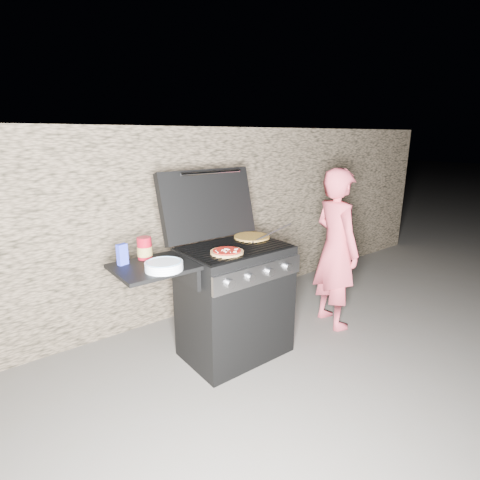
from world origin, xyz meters
TOP-DOWN VIEW (x-y plane):
  - ground at (0.00, 0.00)m, footprint 50.00×50.00m
  - stone_wall at (0.00, 1.05)m, footprint 8.00×0.35m
  - gas_grill at (-0.25, 0.00)m, footprint 1.34×0.79m
  - pizza_topped at (-0.15, -0.11)m, footprint 0.31×0.31m
  - pizza_plain at (0.25, 0.10)m, footprint 0.32×0.32m
  - sauce_jar at (-0.65, 0.16)m, footprint 0.13×0.13m
  - blue_carton at (-0.82, 0.13)m, footprint 0.07×0.05m
  - plate_stack at (-0.65, -0.13)m, footprint 0.29×0.29m
  - person at (1.03, -0.15)m, footprint 0.47×0.60m
  - tongs at (0.38, 0.00)m, footprint 0.45×0.04m

SIDE VIEW (x-z plane):
  - ground at x=0.00m, z-range 0.00..0.00m
  - gas_grill at x=-0.25m, z-range 0.00..0.91m
  - person at x=1.03m, z-range 0.00..1.46m
  - stone_wall at x=0.00m, z-range 0.00..1.80m
  - pizza_plain at x=0.25m, z-range 0.91..0.93m
  - pizza_topped at x=-0.15m, z-range 0.91..0.94m
  - plate_stack at x=-0.65m, z-range 0.90..0.96m
  - tongs at x=0.38m, z-range 0.91..1.00m
  - blue_carton at x=-0.82m, z-range 0.90..1.04m
  - sauce_jar at x=-0.65m, z-range 0.90..1.05m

